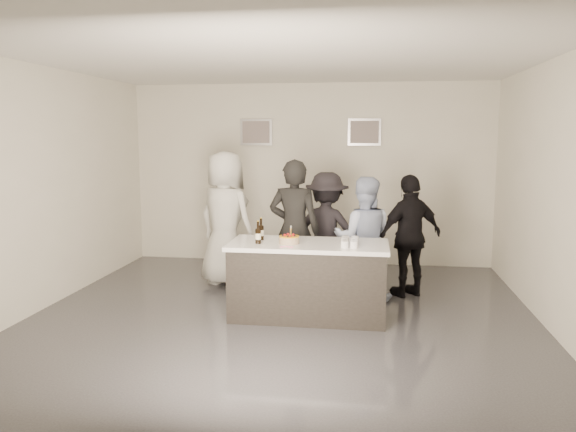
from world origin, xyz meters
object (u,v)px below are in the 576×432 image
(person_main_blue, at_px, (363,238))
(person_guest_back, at_px, (327,231))
(person_guest_left, at_px, (225,219))
(bar_counter, at_px, (308,280))
(person_main_black, at_px, (294,230))
(person_guest_right, at_px, (410,236))
(beer_bottle_a, at_px, (261,229))
(beer_bottle_b, at_px, (258,232))
(cake, at_px, (289,240))

(person_main_blue, bearing_deg, person_guest_back, -41.05)
(person_main_blue, bearing_deg, person_guest_left, -12.44)
(bar_counter, bearing_deg, person_guest_left, 136.14)
(person_main_black, distance_m, person_guest_right, 1.56)
(beer_bottle_a, xyz_separation_m, beer_bottle_b, (0.01, -0.24, 0.00))
(cake, bearing_deg, bar_counter, 16.41)
(beer_bottle_a, bearing_deg, person_main_black, 61.92)
(bar_counter, bearing_deg, person_guest_right, 41.19)
(person_guest_right, bearing_deg, person_guest_back, -43.07)
(person_main_blue, bearing_deg, cake, 47.10)
(bar_counter, xyz_separation_m, person_main_black, (-0.27, 0.72, 0.47))
(cake, bearing_deg, person_main_blue, 47.14)
(bar_counter, distance_m, cake, 0.54)
(cake, height_order, person_guest_right, person_guest_right)
(beer_bottle_b, xyz_separation_m, person_guest_left, (-0.76, 1.42, -0.07))
(person_guest_right, height_order, person_guest_back, person_guest_back)
(beer_bottle_a, relative_size, person_main_blue, 0.16)
(person_guest_back, bearing_deg, person_guest_left, 10.19)
(person_main_black, bearing_deg, person_guest_right, -160.68)
(cake, distance_m, beer_bottle_b, 0.37)
(beer_bottle_b, distance_m, person_main_black, 0.91)
(person_guest_left, bearing_deg, cake, 157.05)
(person_main_blue, xyz_separation_m, person_guest_back, (-0.52, 0.45, 0.01))
(bar_counter, xyz_separation_m, person_main_blue, (0.63, 0.85, 0.36))
(person_main_black, height_order, person_guest_left, person_guest_left)
(beer_bottle_a, distance_m, person_guest_back, 1.40)
(bar_counter, height_order, person_guest_right, person_guest_right)
(beer_bottle_b, bearing_deg, person_guest_back, 64.39)
(person_main_blue, xyz_separation_m, person_guest_left, (-1.97, 0.43, 0.15))
(cake, height_order, person_guest_left, person_guest_left)
(bar_counter, bearing_deg, person_main_blue, 53.54)
(cake, relative_size, beer_bottle_a, 0.91)
(person_guest_left, xyz_separation_m, person_guest_back, (1.45, 0.02, -0.14))
(bar_counter, bearing_deg, person_main_black, 110.34)
(cake, xyz_separation_m, person_guest_left, (-1.12, 1.35, 0.03))
(person_guest_right, bearing_deg, beer_bottle_a, -4.25)
(person_guest_back, bearing_deg, bar_counter, 94.58)
(person_guest_left, bearing_deg, beer_bottle_a, 149.94)
(beer_bottle_a, bearing_deg, person_main_blue, 31.39)
(bar_counter, bearing_deg, beer_bottle_b, -167.23)
(person_main_blue, xyz_separation_m, person_guest_right, (0.62, 0.24, 0.01))
(beer_bottle_a, xyz_separation_m, person_main_black, (0.32, 0.61, -0.11))
(bar_counter, distance_m, person_guest_left, 1.92)
(beer_bottle_b, bearing_deg, beer_bottle_a, 92.83)
(beer_bottle_b, height_order, person_guest_left, person_guest_left)
(bar_counter, relative_size, person_guest_back, 1.13)
(person_guest_left, bearing_deg, person_guest_right, -156.83)
(bar_counter, bearing_deg, beer_bottle_a, 169.55)
(beer_bottle_b, xyz_separation_m, person_main_black, (0.31, 0.85, -0.11))
(person_main_black, distance_m, person_guest_back, 0.71)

